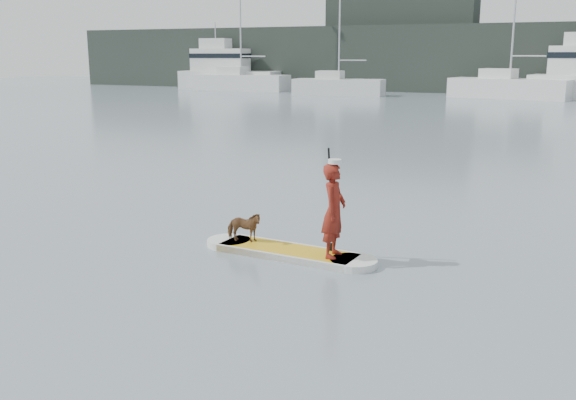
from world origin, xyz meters
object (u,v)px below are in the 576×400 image
at_px(paddler, 334,211).
at_px(sailboat_d, 508,86).
at_px(motor_yacht_b, 226,70).
at_px(dog, 244,227).
at_px(sailboat_c, 338,86).
at_px(paddleboard, 288,252).
at_px(sailboat_b, 241,80).

xyz_separation_m(paddler, sailboat_d, (-1.91, 44.25, 0.05)).
distance_m(paddler, motor_yacht_b, 54.85).
relative_size(paddler, dog, 2.41).
bearing_deg(dog, sailboat_d, -11.85).
xyz_separation_m(dog, sailboat_c, (-13.62, 41.84, 0.41)).
height_order(paddler, sailboat_c, sailboat_c).
distance_m(paddler, dog, 1.86).
relative_size(paddleboard, paddler, 2.07).
xyz_separation_m(paddleboard, sailboat_d, (-1.04, 44.18, 0.91)).
xyz_separation_m(paddler, motor_yacht_b, (-28.95, 46.59, 0.91)).
distance_m(paddleboard, sailboat_b, 51.61).
height_order(paddleboard, sailboat_b, sailboat_b).
bearing_deg(dog, paddler, -106.16).
distance_m(paddleboard, sailboat_c, 44.36).
bearing_deg(motor_yacht_b, dog, -64.95).
bearing_deg(sailboat_d, dog, -77.86).
bearing_deg(dog, sailboat_c, 6.01).
height_order(sailboat_d, motor_yacht_b, sailboat_d).
bearing_deg(sailboat_b, motor_yacht_b, 146.94).
bearing_deg(motor_yacht_b, paddler, -63.41).
distance_m(paddler, sailboat_d, 44.29).
bearing_deg(sailboat_c, paddleboard, -76.23).
bearing_deg(paddler, motor_yacht_b, 28.83).
bearing_deg(dog, paddleboard, -106.16).
bearing_deg(paddleboard, paddler, -0.00).
distance_m(paddleboard, dog, 0.98).
distance_m(sailboat_c, motor_yacht_b, 14.35).
relative_size(sailboat_d, motor_yacht_b, 1.34).
relative_size(paddler, sailboat_d, 0.12).
height_order(paddleboard, motor_yacht_b, motor_yacht_b).
xyz_separation_m(sailboat_b, motor_yacht_b, (-2.58, 1.65, 0.87)).
bearing_deg(sailboat_b, paddler, -59.98).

